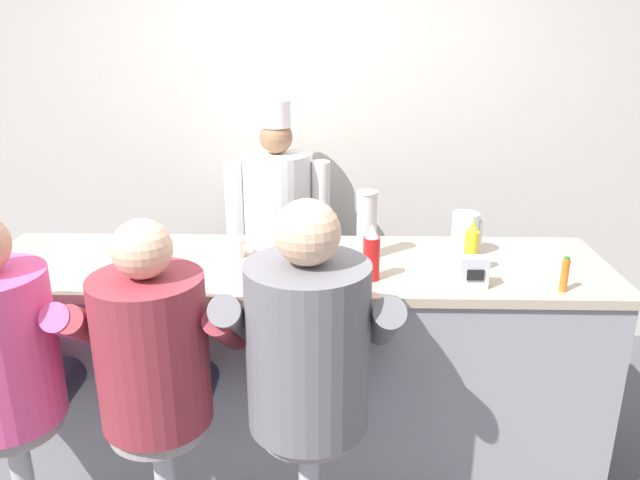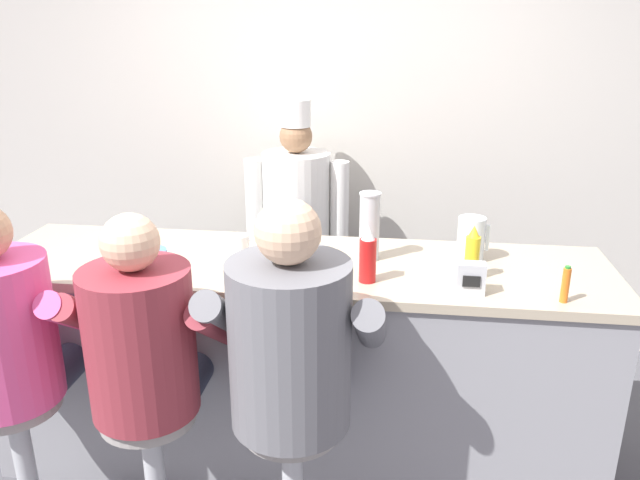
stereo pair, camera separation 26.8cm
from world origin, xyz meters
The scene contains 15 objects.
wall_back centered at (0.00, 1.70, 1.35)m, with size 10.00×0.06×2.70m.
diner_counter centered at (0.00, 0.37, 0.51)m, with size 2.78×0.74×1.03m.
ketchup_bottle_red centered at (0.33, 0.19, 1.14)m, with size 0.07×0.07×0.24m.
mustard_bottle_yellow centered at (0.76, 0.28, 1.13)m, with size 0.06×0.06×0.23m.
hot_sauce_bottle_orange centered at (1.09, 0.09, 1.10)m, with size 0.03×0.03×0.15m.
water_pitcher_clear centered at (0.77, 0.49, 1.13)m, with size 0.14×0.12×0.20m.
breakfast_plate centered at (-0.10, 0.21, 1.04)m, with size 0.23×0.23×0.05m.
cereal_bowl centered at (-0.64, 0.29, 1.05)m, with size 0.15×0.15×0.05m.
coffee_mug_white centered at (-0.26, 0.44, 1.07)m, with size 0.13×0.08×0.09m.
cup_stack_steel centered at (0.32, 0.45, 1.18)m, with size 0.10×0.10×0.31m.
napkin_dispenser_chrome centered at (0.74, 0.12, 1.09)m, with size 0.11×0.07×0.13m.
diner_seated_pink centered at (-1.01, -0.24, 0.89)m, with size 0.61×0.60×1.44m.
diner_seated_maroon centered at (-0.46, -0.24, 0.88)m, with size 0.60×0.60×1.42m.
diner_seated_grey centered at (0.09, -0.23, 0.92)m, with size 0.66×0.65×1.50m.
cook_in_whites_near centered at (-0.17, 1.39, 0.89)m, with size 0.63×0.40×1.62m.
Camera 2 is at (0.45, -2.18, 2.04)m, focal length 35.00 mm.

